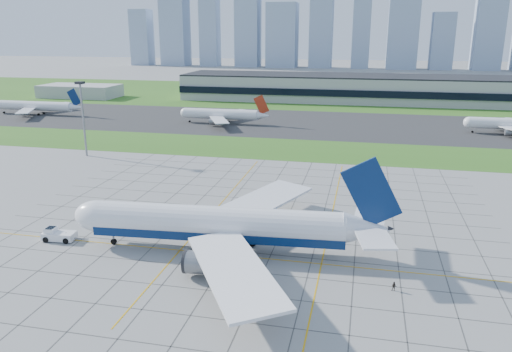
{
  "coord_description": "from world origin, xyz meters",
  "views": [
    {
      "loc": [
        24.38,
        -87.49,
        41.85
      ],
      "look_at": [
        -1.49,
        29.4,
        7.0
      ],
      "focal_mm": 35.0,
      "sensor_mm": 36.0,
      "label": 1
    }
  ],
  "objects": [
    {
      "name": "ground",
      "position": [
        0.0,
        0.0,
        0.0
      ],
      "size": [
        1400.0,
        1400.0,
        0.0
      ],
      "primitive_type": "plane",
      "color": "#999994",
      "rests_on": "ground"
    },
    {
      "name": "grass_median",
      "position": [
        0.0,
        90.0,
        0.02
      ],
      "size": [
        700.0,
        35.0,
        0.04
      ],
      "primitive_type": "cube",
      "color": "#33641C",
      "rests_on": "ground"
    },
    {
      "name": "asphalt_taxiway",
      "position": [
        0.0,
        145.0,
        0.03
      ],
      "size": [
        700.0,
        75.0,
        0.04
      ],
      "primitive_type": "cube",
      "color": "#383838",
      "rests_on": "ground"
    },
    {
      "name": "grass_far",
      "position": [
        0.0,
        255.0,
        0.02
      ],
      "size": [
        700.0,
        145.0,
        0.04
      ],
      "primitive_type": "cube",
      "color": "#33641C",
      "rests_on": "ground"
    },
    {
      "name": "apron_markings",
      "position": [
        0.43,
        11.09,
        0.02
      ],
      "size": [
        120.0,
        130.0,
        0.03
      ],
      "color": "#474744",
      "rests_on": "ground"
    },
    {
      "name": "terminal",
      "position": [
        40.0,
        229.87,
        7.89
      ],
      "size": [
        260.0,
        43.0,
        15.8
      ],
      "color": "#B7B7B2",
      "rests_on": "ground"
    },
    {
      "name": "service_block",
      "position": [
        -160.0,
        210.0,
        4.0
      ],
      "size": [
        50.0,
        25.0,
        8.0
      ],
      "primitive_type": "cube",
      "color": "#B7B7B2",
      "rests_on": "ground"
    },
    {
      "name": "light_mast",
      "position": [
        -70.0,
        65.0,
        16.18
      ],
      "size": [
        2.5,
        2.5,
        25.6
      ],
      "color": "gray",
      "rests_on": "ground"
    },
    {
      "name": "city_skyline",
      "position": [
        -8.71,
        520.0,
        59.09
      ],
      "size": [
        523.0,
        32.4,
        160.0
      ],
      "color": "#90A3BD",
      "rests_on": "ground"
    },
    {
      "name": "airliner",
      "position": [
        -2.03,
        -0.44,
        5.54
      ],
      "size": [
        64.41,
        65.07,
        20.26
      ],
      "rotation": [
        0.0,
        0.0,
        0.07
      ],
      "color": "white",
      "rests_on": "ground"
    },
    {
      "name": "pushback_tug",
      "position": [
        -36.61,
        -2.72,
        1.2
      ],
      "size": [
        9.79,
        3.82,
        2.7
      ],
      "rotation": [
        0.0,
        0.0,
        0.07
      ],
      "color": "white",
      "rests_on": "ground"
    },
    {
      "name": "crew_near",
      "position": [
        -34.58,
        -2.62,
        0.91
      ],
      "size": [
        0.52,
        0.71,
        1.81
      ],
      "primitive_type": "imported",
      "rotation": [
        0.0,
        0.0,
        1.43
      ],
      "color": "black",
      "rests_on": "ground"
    },
    {
      "name": "crew_far",
      "position": [
        30.77,
        -9.52,
        0.84
      ],
      "size": [
        0.92,
        0.78,
        1.68
      ],
      "primitive_type": "imported",
      "rotation": [
        0.0,
        0.0,
        -0.19
      ],
      "color": "black",
      "rests_on": "ground"
    },
    {
      "name": "distant_jet_0",
      "position": [
        -143.69,
        140.51,
        4.49
      ],
      "size": [
        48.34,
        42.66,
        14.08
      ],
      "color": "white",
      "rests_on": "ground"
    },
    {
      "name": "distant_jet_1",
      "position": [
        -41.36,
        135.68,
        4.49
      ],
      "size": [
        40.65,
        42.66,
        14.08
      ],
      "color": "white",
      "rests_on": "ground"
    },
    {
      "name": "distant_jet_2",
      "position": [
        84.05,
        137.48,
        4.48
      ],
      "size": [
        37.07,
        42.66,
        14.08
      ],
      "color": "white",
      "rests_on": "ground"
    }
  ]
}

